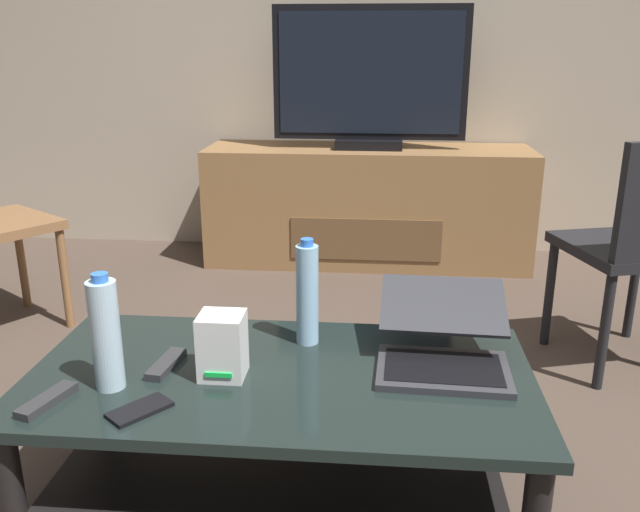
% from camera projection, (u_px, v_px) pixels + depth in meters
% --- Properties ---
extents(ground_plane, '(7.68, 7.68, 0.00)m').
position_uv_depth(ground_plane, '(317.00, 505.00, 1.79)').
color(ground_plane, '#4C3D33').
extents(back_wall, '(6.40, 0.12, 2.80)m').
position_uv_depth(back_wall, '(358.00, 3.00, 3.71)').
color(back_wall, '#B2A38C').
rests_on(back_wall, ground).
extents(coffee_table, '(1.28, 0.65, 0.40)m').
position_uv_depth(coffee_table, '(281.00, 413.00, 1.72)').
color(coffee_table, black).
rests_on(coffee_table, ground).
extents(media_cabinet, '(1.78, 0.51, 0.64)m').
position_uv_depth(media_cabinet, '(367.00, 205.00, 3.73)').
color(media_cabinet, olive).
rests_on(media_cabinet, ground).
extents(television, '(1.03, 0.20, 0.74)m').
position_uv_depth(television, '(370.00, 81.00, 3.50)').
color(television, black).
rests_on(television, media_cabinet).
extents(laptop, '(0.35, 0.39, 0.17)m').
position_uv_depth(laptop, '(443.00, 343.00, 1.71)').
color(laptop, '#333338').
rests_on(laptop, coffee_table).
extents(router_box, '(0.11, 0.11, 0.16)m').
position_uv_depth(router_box, '(222.00, 346.00, 1.64)').
color(router_box, white).
rests_on(router_box, coffee_table).
extents(water_bottle_near, '(0.06, 0.06, 0.30)m').
position_uv_depth(water_bottle_near, '(307.00, 294.00, 1.81)').
color(water_bottle_near, '#99C6E5').
rests_on(water_bottle_near, coffee_table).
extents(water_bottle_far, '(0.07, 0.07, 0.29)m').
position_uv_depth(water_bottle_far, '(106.00, 334.00, 1.57)').
color(water_bottle_far, silver).
rests_on(water_bottle_far, coffee_table).
extents(cell_phone, '(0.14, 0.15, 0.01)m').
position_uv_depth(cell_phone, '(140.00, 410.00, 1.50)').
color(cell_phone, black).
rests_on(cell_phone, coffee_table).
extents(tv_remote, '(0.06, 0.16, 0.02)m').
position_uv_depth(tv_remote, '(167.00, 363.00, 1.71)').
color(tv_remote, '#2D2D30').
rests_on(tv_remote, coffee_table).
extents(soundbar_remote, '(0.09, 0.17, 0.02)m').
position_uv_depth(soundbar_remote, '(47.00, 400.00, 1.53)').
color(soundbar_remote, '#2D2D30').
rests_on(soundbar_remote, coffee_table).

